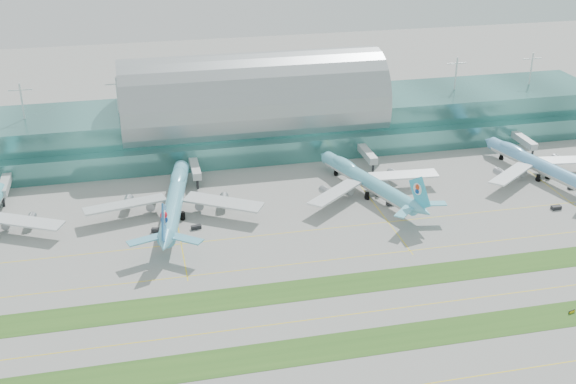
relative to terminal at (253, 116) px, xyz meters
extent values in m
plane|color=gray|center=(-0.01, -128.79, -14.23)|extent=(700.00, 700.00, 0.00)
cube|color=#3D7A75|center=(-0.01, 1.21, -4.23)|extent=(340.00, 42.00, 20.00)
cube|color=#3D7A75|center=(-0.01, -22.79, -9.23)|extent=(340.00, 8.00, 10.00)
ellipsoid|color=#9EA5A8|center=(-0.01, 1.21, 5.77)|extent=(340.00, 46.20, 16.17)
cylinder|color=white|center=(-0.01, 1.21, 13.77)|extent=(0.80, 0.80, 16.00)
cube|color=#B2B7B7|center=(-106.01, -33.79, -8.73)|extent=(3.50, 22.00, 3.00)
cylinder|color=black|center=(-106.01, -43.79, -12.23)|extent=(1.00, 1.00, 4.00)
cube|color=#B2B7B7|center=(-31.01, -33.79, -8.73)|extent=(3.50, 22.00, 3.00)
cylinder|color=black|center=(-31.01, -43.79, -12.23)|extent=(1.00, 1.00, 4.00)
cube|color=#B2B7B7|center=(43.99, -33.79, -8.73)|extent=(3.50, 22.00, 3.00)
cylinder|color=black|center=(43.99, -43.79, -12.23)|extent=(1.00, 1.00, 4.00)
cube|color=#B2B7B7|center=(118.99, -33.79, -8.73)|extent=(3.50, 22.00, 3.00)
cylinder|color=black|center=(118.99, -43.79, -12.23)|extent=(1.00, 1.00, 4.00)
cube|color=#2D591E|center=(-0.01, -156.79, -14.19)|extent=(420.00, 12.00, 0.08)
cube|color=#2D591E|center=(-0.01, -126.79, -14.19)|extent=(420.00, 12.00, 0.08)
cube|color=yellow|center=(-0.01, -142.79, -14.22)|extent=(420.00, 0.35, 0.01)
cube|color=yellow|center=(-0.01, -110.79, -14.22)|extent=(420.00, 0.35, 0.01)
cube|color=yellow|center=(-0.01, -88.79, -14.22)|extent=(420.00, 0.35, 0.01)
cone|color=#5BBAC9|center=(-107.41, -36.75, -8.75)|extent=(5.95, 4.97, 5.56)
cube|color=white|center=(-94.20, -69.86, -9.11)|extent=(27.04, 18.32, 1.10)
cylinder|color=gray|center=(-97.79, -64.66, -11.00)|extent=(3.49, 5.19, 3.05)
cylinder|color=#5EB4CF|center=(-41.71, -65.47, -8.05)|extent=(16.67, 62.94, 6.28)
ellipsoid|color=#5EB4CF|center=(-38.77, -48.14, -6.33)|extent=(9.07, 19.81, 4.47)
cone|color=#5EB4CF|center=(-36.06, -32.13, -8.05)|extent=(7.03, 6.04, 6.28)
cone|color=#5EB4CF|center=(-47.63, -100.41, -6.84)|extent=(7.40, 9.98, 5.96)
cube|color=silver|center=(-60.01, -64.42, -8.46)|extent=(31.30, 13.96, 1.24)
cylinder|color=#92959A|center=(-54.61, -59.79, -10.58)|extent=(4.32, 6.06, 3.44)
cube|color=silver|center=(-24.08, -70.51, -8.46)|extent=(29.86, 22.41, 1.24)
cylinder|color=#92959A|center=(-27.66, -64.36, -10.58)|extent=(4.32, 6.06, 3.44)
cube|color=#296FB7|center=(-47.29, -98.41, -0.46)|extent=(2.82, 13.22, 14.59)
cylinder|color=silver|center=(-47.12, -97.41, 1.06)|extent=(1.71, 4.94, 4.86)
cylinder|color=black|center=(-37.73, -41.95, -12.71)|extent=(1.82, 1.82, 3.04)
cylinder|color=black|center=(-45.38, -68.96, -12.71)|extent=(1.82, 1.82, 3.04)
cylinder|color=black|center=(-39.39, -69.97, -12.71)|extent=(1.82, 1.82, 3.04)
cylinder|color=#60BDD3|center=(34.72, -63.77, -8.52)|extent=(23.65, 56.96, 5.81)
ellipsoid|color=#60BDD3|center=(29.64, -48.33, -6.92)|extent=(10.75, 18.49, 4.14)
cone|color=#60BDD3|center=(24.95, -34.06, -8.52)|extent=(6.98, 6.26, 5.81)
cone|color=#60BDD3|center=(44.96, -94.91, -7.39)|extent=(7.87, 9.73, 5.52)
cube|color=white|center=(19.30, -70.82, -8.89)|extent=(26.01, 23.52, 1.14)
cylinder|color=gray|center=(21.72, -64.70, -10.86)|extent=(4.63, 5.89, 3.18)
cube|color=white|center=(51.32, -60.29, -8.89)|extent=(28.50, 8.90, 1.14)
cylinder|color=gray|center=(45.73, -56.80, -10.86)|extent=(4.63, 5.89, 3.18)
cube|color=#32BBE0|center=(44.37, -93.13, -1.49)|extent=(4.38, 11.87, 13.50)
cylinder|color=white|center=(44.08, -92.24, -0.09)|extent=(2.20, 4.53, 4.49)
cylinder|color=black|center=(27.83, -42.82, -12.82)|extent=(1.69, 1.69, 2.81)
cylinder|color=black|center=(33.22, -68.21, -12.82)|extent=(1.69, 1.69, 2.81)
cylinder|color=black|center=(38.56, -66.45, -12.82)|extent=(1.69, 1.69, 2.81)
cylinder|color=#65ABDF|center=(110.25, -62.82, -8.66)|extent=(19.55, 56.24, 5.66)
ellipsoid|color=#65ABDF|center=(106.31, -47.47, -7.10)|extent=(9.49, 18.01, 4.03)
cone|color=#65ABDF|center=(102.67, -33.28, -8.66)|extent=(6.62, 5.83, 5.66)
cube|color=white|center=(94.79, -68.68, -9.02)|extent=(26.13, 21.79, 1.12)
cylinder|color=#94979C|center=(97.54, -62.88, -10.94)|extent=(4.26, 5.64, 3.10)
cube|color=white|center=(126.63, -60.51, -9.02)|extent=(28.06, 10.44, 1.12)
cylinder|color=#94979C|center=(121.42, -56.75, -10.94)|extent=(4.26, 5.64, 3.10)
cylinder|color=black|center=(104.91, -41.99, -12.86)|extent=(1.64, 1.64, 2.74)
cylinder|color=black|center=(108.51, -67.04, -12.86)|extent=(1.64, 1.64, 2.74)
cylinder|color=black|center=(113.82, -65.68, -12.86)|extent=(1.64, 1.64, 2.74)
cube|color=black|center=(-49.68, -78.05, -13.45)|extent=(3.66, 2.48, 1.55)
cube|color=black|center=(-35.35, -78.66, -13.53)|extent=(3.88, 2.26, 1.40)
cube|color=orange|center=(45.81, -81.23, -13.44)|extent=(3.65, 2.22, 1.57)
cube|color=black|center=(40.71, -75.25, -13.43)|extent=(3.80, 2.25, 1.59)
cube|color=black|center=(101.32, -92.76, -13.49)|extent=(3.89, 2.19, 1.48)
cube|color=black|center=(117.65, -77.35, -13.60)|extent=(2.95, 1.82, 1.25)
cube|color=black|center=(67.72, -156.53, -13.72)|extent=(2.37, 0.80, 1.01)
cube|color=yellow|center=(67.76, -156.69, -13.72)|extent=(1.97, 0.52, 0.73)
cylinder|color=black|center=(66.92, -156.73, -14.00)|extent=(0.11, 0.11, 0.46)
cylinder|color=black|center=(68.52, -156.33, -14.00)|extent=(0.11, 0.11, 0.46)
camera|label=1|loc=(-53.48, -312.52, 108.65)|focal=45.00mm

